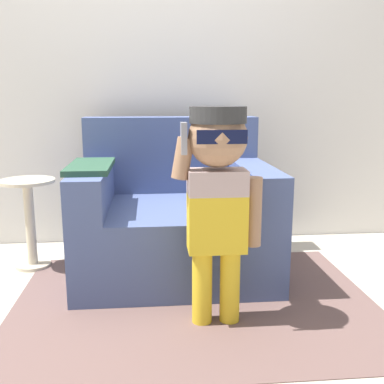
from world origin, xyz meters
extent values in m
plane|color=#BCB29E|center=(0.00, 0.00, 0.00)|extent=(10.00, 10.00, 0.00)
cube|color=silver|center=(0.00, 0.62, 1.30)|extent=(10.00, 0.05, 2.60)
cube|color=#475684|center=(0.14, -0.02, 0.20)|extent=(1.08, 0.93, 0.41)
cube|color=#475684|center=(0.14, 0.35, 0.64)|extent=(1.08, 0.18, 0.47)
cube|color=#475684|center=(-0.32, -0.11, 0.52)|extent=(0.18, 0.74, 0.22)
cube|color=#475684|center=(0.59, -0.11, 0.52)|extent=(0.18, 0.74, 0.22)
cube|color=#284C38|center=(-0.32, -0.11, 0.64)|extent=(0.22, 0.51, 0.03)
cylinder|color=gold|center=(0.22, -0.65, 0.17)|extent=(0.09, 0.09, 0.34)
cylinder|color=gold|center=(0.35, -0.65, 0.17)|extent=(0.09, 0.09, 0.34)
cube|color=gold|center=(0.28, -0.65, 0.47)|extent=(0.25, 0.14, 0.25)
cube|color=#B29993|center=(0.28, -0.65, 0.65)|extent=(0.25, 0.14, 0.11)
sphere|color=#997051|center=(0.28, -0.65, 0.83)|extent=(0.25, 0.25, 0.25)
cylinder|color=#2D2D2D|center=(0.28, -0.65, 0.93)|extent=(0.24, 0.24, 0.07)
cube|color=#2D2D2D|center=(0.28, -0.53, 0.90)|extent=(0.14, 0.11, 0.01)
cube|color=#0F1433|center=(0.28, -0.76, 0.85)|extent=(0.20, 0.01, 0.06)
cylinder|color=#997051|center=(0.44, -0.65, 0.51)|extent=(0.07, 0.07, 0.30)
cylinder|color=#997051|center=(0.14, -0.65, 0.75)|extent=(0.10, 0.07, 0.18)
cube|color=gray|center=(0.14, -0.67, 0.83)|extent=(0.02, 0.07, 0.13)
cylinder|color=beige|center=(-0.71, 0.13, 0.01)|extent=(0.21, 0.21, 0.02)
cylinder|color=beige|center=(-0.71, 0.13, 0.26)|extent=(0.06, 0.06, 0.51)
cylinder|color=beige|center=(-0.71, 0.13, 0.52)|extent=(0.32, 0.32, 0.02)
cube|color=brown|center=(0.21, -0.45, 0.00)|extent=(1.78, 1.34, 0.01)
camera|label=1|loc=(0.00, -2.51, 0.99)|focal=42.00mm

